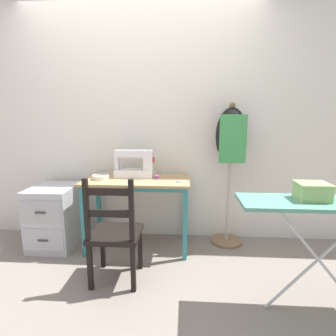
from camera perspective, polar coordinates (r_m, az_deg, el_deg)
The scene contains 12 objects.
ground_plane at distance 2.67m, azimuth -7.47°, elevation -19.15°, with size 14.00×14.00×0.00m, color gray.
wall_back at distance 2.90m, azimuth -5.82°, elevation 9.68°, with size 10.00×0.05×2.55m.
sewing_table at distance 2.66m, azimuth -6.77°, elevation -4.51°, with size 1.05×0.53×0.73m.
sewing_machine at distance 2.70m, azimuth -6.91°, elevation 0.79°, with size 0.40×0.17×0.31m.
fabric_bowl at distance 2.69m, azimuth -14.43°, elevation -1.90°, with size 0.16×0.16×0.04m.
scissors at distance 2.51m, azimuth 2.54°, elevation -2.95°, with size 0.10×0.11×0.01m.
thread_spool_near_machine at distance 2.61m, azimuth -2.44°, elevation -1.98°, with size 0.04×0.04×0.04m.
wooden_chair at distance 2.22m, azimuth -11.51°, elevation -13.82°, with size 0.40×0.38×0.90m.
filing_cabinet at distance 3.02m, azimuth -23.39°, elevation -9.69°, with size 0.43×0.52×0.64m.
dress_form at distance 2.73m, azimuth 13.48°, elevation 4.97°, with size 0.32×0.32×1.48m.
ironing_board at distance 2.01m, azimuth 30.92°, elevation -7.47°, with size 1.10×0.33×0.81m.
storage_box at distance 1.97m, azimuth 28.90°, elevation -4.46°, with size 0.20×0.17×0.11m.
Camera 1 is at (0.48, -2.26, 1.34)m, focal length 28.00 mm.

